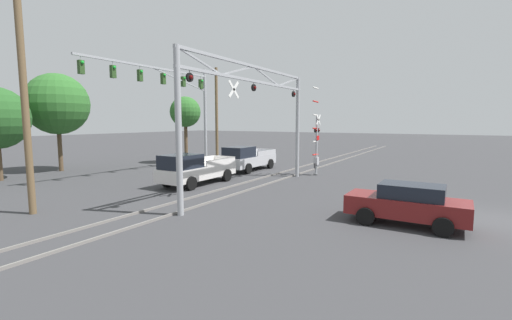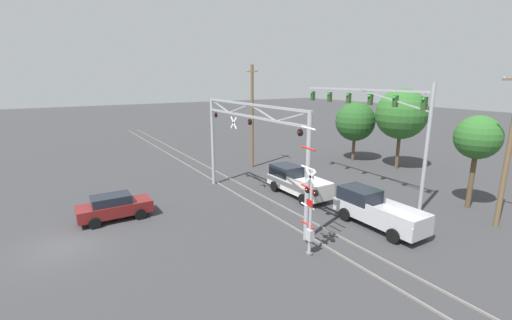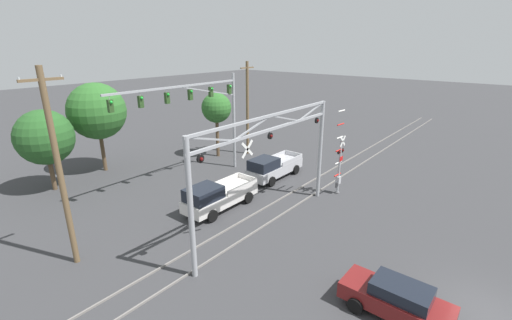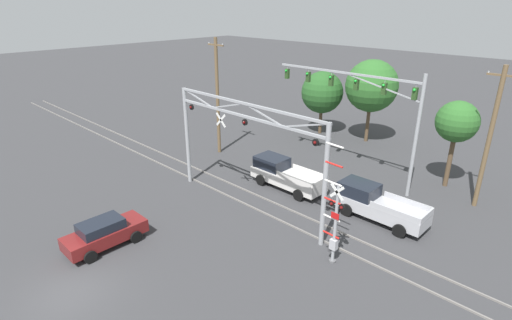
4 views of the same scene
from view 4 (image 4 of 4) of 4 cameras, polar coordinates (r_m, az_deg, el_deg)
name	(u,v)px [view 4 (image 4 of 4)]	position (r m, az deg, el deg)	size (l,w,h in m)	color
ground_plane	(71,293)	(20.98, -24.95, -16.88)	(200.00, 200.00, 0.00)	#38383A
rail_track_near	(249,206)	(26.02, -1.02, -6.54)	(80.00, 0.08, 0.10)	gray
rail_track_far	(264,198)	(26.93, 1.15, -5.50)	(80.00, 0.08, 0.10)	gray
crossing_gantry	(245,140)	(24.01, -1.59, 2.81)	(12.00, 0.29, 6.93)	#9EA0A5
crossing_signal_mast	(334,223)	(20.21, 11.14, -8.83)	(1.30, 0.35, 6.30)	#9EA0A5
traffic_signal_span	(374,103)	(28.61, 16.44, 7.86)	(11.56, 0.39, 8.26)	#9EA0A5
pickup_truck_lead	(284,174)	(28.33, 4.01, -2.02)	(5.57, 2.11, 1.98)	silver
pickup_truck_following	(375,204)	(25.35, 16.66, -5.99)	(5.56, 2.11, 1.98)	#B7B7BC
sedan_waiting	(104,233)	(23.26, -20.83, -9.71)	(1.93, 4.29, 1.57)	maroon
utility_pole_left	(218,96)	(33.85, -5.52, 9.11)	(1.80, 0.28, 9.71)	brown
utility_pole_right	(490,138)	(28.15, 30.39, 2.77)	(1.80, 0.28, 9.02)	brown
background_tree_beyond_span	(457,122)	(30.35, 26.79, 4.84)	(2.83, 2.83, 6.21)	brown
background_tree_far_left_verge	(372,86)	(37.99, 16.19, 10.11)	(4.70, 4.70, 7.59)	brown
background_tree_far_right_verge	(322,92)	(39.69, 9.44, 9.50)	(4.04, 4.04, 6.14)	brown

